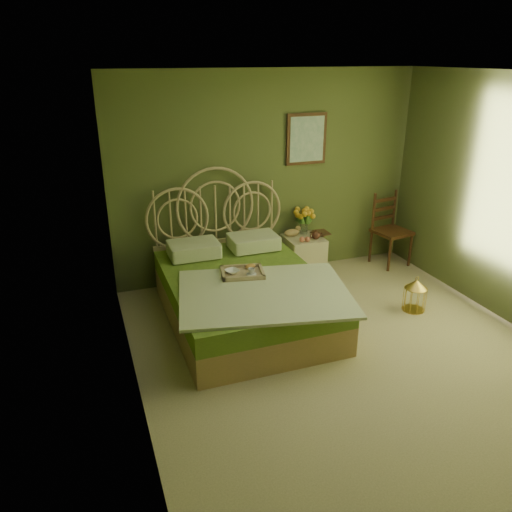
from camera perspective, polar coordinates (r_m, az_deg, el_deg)
name	(u,v)px	position (r m, az deg, el deg)	size (l,w,h in m)	color
floor	(351,358)	(5.03, 10.78, -11.41)	(4.50, 4.50, 0.00)	#C6B58F
ceiling	(375,74)	(4.22, 13.42, 19.57)	(4.50, 4.50, 0.00)	silver
wall_back	(268,177)	(6.40, 1.41, 9.03)	(4.00, 4.00, 0.00)	#535F32
wall_left	(128,262)	(3.85, -14.41, -0.70)	(4.50, 4.50, 0.00)	#535F32
wall_art	(306,139)	(6.49, 5.79, 13.16)	(0.54, 0.04, 0.64)	#3B2110
bed	(243,291)	(5.49, -1.55, -4.07)	(1.90, 2.39, 1.48)	tan
nightstand	(303,250)	(6.61, 5.44, 0.72)	(0.48, 0.48, 0.95)	beige
chair	(389,224)	(7.16, 14.97, 3.50)	(0.51, 0.51, 1.00)	#3B2110
birdcage	(415,296)	(5.99, 17.71, -4.32)	(0.25, 0.25, 0.38)	gold
book_lower	(316,235)	(6.62, 6.84, 2.44)	(0.16, 0.22, 0.02)	#381E0F
book_upper	(316,233)	(6.62, 6.85, 2.61)	(0.17, 0.24, 0.02)	#472819
cereal_bowl	(232,271)	(5.34, -2.75, -1.77)	(0.15, 0.15, 0.04)	white
coffee_cup	(251,272)	(5.29, -0.53, -1.78)	(0.08, 0.08, 0.07)	white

